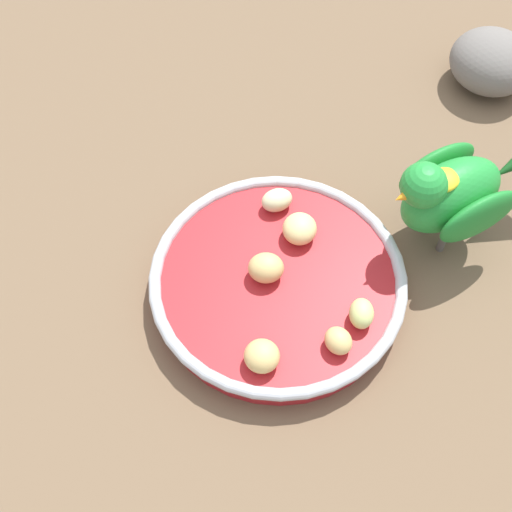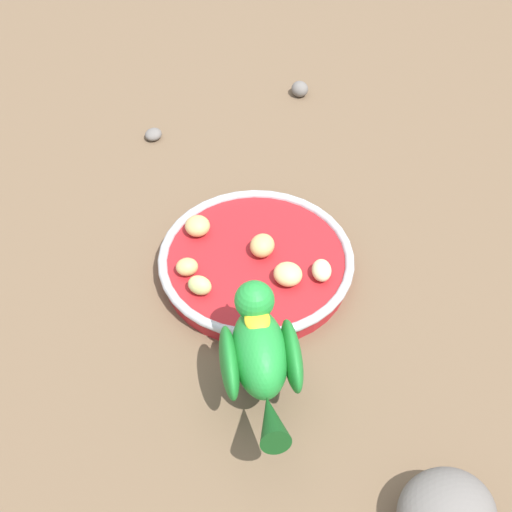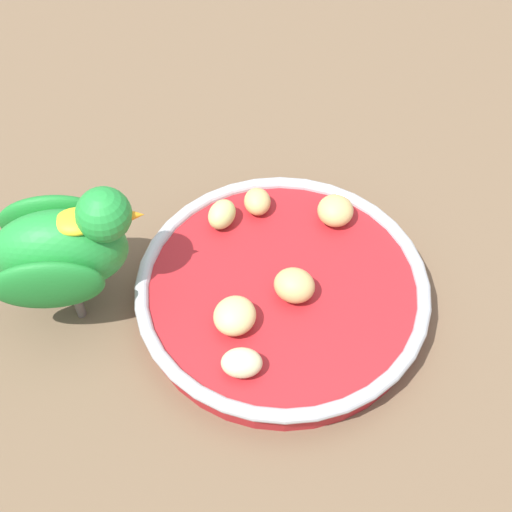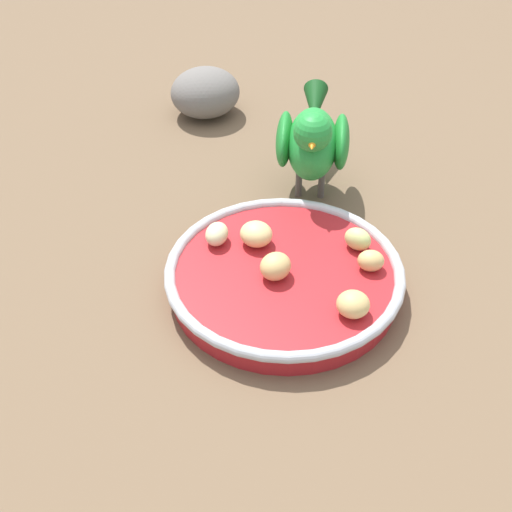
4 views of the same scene
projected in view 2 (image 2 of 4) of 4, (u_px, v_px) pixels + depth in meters
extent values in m
plane|color=brown|center=(266.00, 253.00, 0.96)|extent=(4.00, 4.00, 0.00)
cylinder|color=#AD1E23|center=(256.00, 265.00, 0.93)|extent=(0.23, 0.23, 0.02)
torus|color=#B7BABF|center=(256.00, 258.00, 0.92)|extent=(0.24, 0.24, 0.01)
ellipsoid|color=tan|center=(197.00, 226.00, 0.94)|extent=(0.04, 0.04, 0.02)
ellipsoid|color=tan|center=(262.00, 246.00, 0.92)|extent=(0.04, 0.04, 0.03)
ellipsoid|color=tan|center=(187.00, 267.00, 0.90)|extent=(0.03, 0.03, 0.02)
ellipsoid|color=#E5C67F|center=(288.00, 274.00, 0.89)|extent=(0.05, 0.05, 0.02)
ellipsoid|color=#C6D17A|center=(200.00, 285.00, 0.88)|extent=(0.04, 0.04, 0.02)
ellipsoid|color=beige|center=(322.00, 270.00, 0.89)|extent=(0.04, 0.03, 0.02)
cylinder|color=#59544C|center=(247.00, 379.00, 0.81)|extent=(0.01, 0.01, 0.03)
cylinder|color=#59544C|center=(271.00, 376.00, 0.82)|extent=(0.01, 0.01, 0.03)
ellipsoid|color=green|center=(260.00, 353.00, 0.77)|extent=(0.11, 0.08, 0.07)
ellipsoid|color=#1E7F2D|center=(229.00, 363.00, 0.77)|extent=(0.09, 0.04, 0.05)
ellipsoid|color=#1E7F2D|center=(292.00, 356.00, 0.77)|extent=(0.09, 0.04, 0.05)
cone|color=#144719|center=(271.00, 419.00, 0.72)|extent=(0.07, 0.05, 0.04)
sphere|color=green|center=(254.00, 300.00, 0.77)|extent=(0.05, 0.05, 0.04)
cone|color=orange|center=(252.00, 288.00, 0.79)|extent=(0.02, 0.02, 0.01)
ellipsoid|color=yellow|center=(257.00, 320.00, 0.76)|extent=(0.04, 0.03, 0.01)
ellipsoid|color=slate|center=(153.00, 134.00, 1.11)|extent=(0.03, 0.03, 0.02)
ellipsoid|color=slate|center=(300.00, 89.00, 1.18)|extent=(0.03, 0.03, 0.02)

